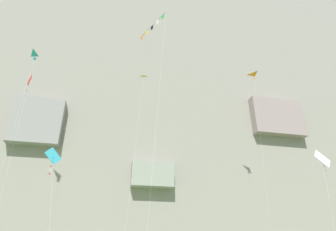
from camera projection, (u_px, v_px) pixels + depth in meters
cliff_face at (148, 96)px, 78.43m from camera, size 180.00×23.26×84.72m
kite_delta_low_right at (37, 62)px, 46.39m from camera, size 1.69×5.56×32.06m
kite_delta_mid_right at (255, 82)px, 56.62m from camera, size 3.88×2.64×34.80m
kite_delta_far_right at (142, 88)px, 40.78m from camera, size 2.63×5.53×26.69m
kite_diamond_low_center at (323, 160)px, 33.95m from camera, size 3.61×1.63×14.35m
kite_diamond_upper_mid at (53, 158)px, 34.97m from camera, size 3.65×6.37×14.91m
kite_banner_high_center at (152, 35)px, 35.44m from camera, size 2.53×6.51×29.46m
kite_diamond_upper_left at (29, 84)px, 38.84m from camera, size 1.39×3.03×25.66m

